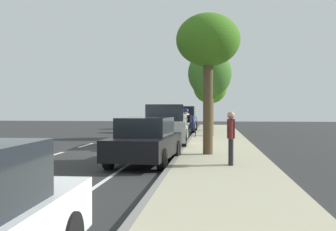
{
  "coord_description": "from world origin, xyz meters",
  "views": [
    {
      "loc": [
        3.52,
        -17.28,
        1.84
      ],
      "look_at": [
        0.85,
        7.6,
        1.37
      ],
      "focal_mm": 44.2,
      "sensor_mm": 36.0,
      "label": 1
    }
  ],
  "objects_px": {
    "parked_sedan_black_second": "(145,141)",
    "bicycle_at_curb": "(183,132)",
    "parked_suv_silver_mid": "(166,125)",
    "street_tree_mid_block": "(210,75)",
    "pedestrian_on_phone": "(231,135)",
    "parked_pickup_dark_blue_far": "(182,121)",
    "parked_sedan_grey_farthest": "(186,120)",
    "street_tree_near_cyclist": "(208,43)",
    "street_tree_corner": "(211,81)",
    "cyclist_with_backpack": "(187,120)",
    "street_tree_far_end": "(210,87)"
  },
  "relations": [
    {
      "from": "street_tree_mid_block",
      "to": "street_tree_far_end",
      "type": "height_order",
      "value": "street_tree_mid_block"
    },
    {
      "from": "parked_suv_silver_mid",
      "to": "street_tree_near_cyclist",
      "type": "relative_size",
      "value": 0.93
    },
    {
      "from": "street_tree_near_cyclist",
      "to": "street_tree_far_end",
      "type": "xyz_separation_m",
      "value": [
        0.0,
        16.3,
        -0.82
      ]
    },
    {
      "from": "bicycle_at_curb",
      "to": "street_tree_corner",
      "type": "relative_size",
      "value": 0.28
    },
    {
      "from": "parked_suv_silver_mid",
      "to": "street_tree_far_end",
      "type": "bearing_deg",
      "value": 80.23
    },
    {
      "from": "cyclist_with_backpack",
      "to": "street_tree_far_end",
      "type": "xyz_separation_m",
      "value": [
        1.31,
        7.69,
        2.29
      ]
    },
    {
      "from": "parked_suv_silver_mid",
      "to": "pedestrian_on_phone",
      "type": "bearing_deg",
      "value": -69.24
    },
    {
      "from": "parked_sedan_grey_farthest",
      "to": "cyclist_with_backpack",
      "type": "height_order",
      "value": "cyclist_with_backpack"
    },
    {
      "from": "street_tree_far_end",
      "to": "pedestrian_on_phone",
      "type": "bearing_deg",
      "value": -87.88
    },
    {
      "from": "street_tree_near_cyclist",
      "to": "pedestrian_on_phone",
      "type": "distance_m",
      "value": 4.31
    },
    {
      "from": "parked_pickup_dark_blue_far",
      "to": "street_tree_far_end",
      "type": "relative_size",
      "value": 1.16
    },
    {
      "from": "parked_sedan_grey_farthest",
      "to": "street_tree_mid_block",
      "type": "xyz_separation_m",
      "value": [
        2.14,
        -11.21,
        3.1
      ]
    },
    {
      "from": "parked_pickup_dark_blue_far",
      "to": "pedestrian_on_phone",
      "type": "bearing_deg",
      "value": -81.14
    },
    {
      "from": "parked_sedan_black_second",
      "to": "parked_pickup_dark_blue_far",
      "type": "relative_size",
      "value": 0.85
    },
    {
      "from": "parked_suv_silver_mid",
      "to": "street_tree_mid_block",
      "type": "relative_size",
      "value": 0.92
    },
    {
      "from": "bicycle_at_curb",
      "to": "pedestrian_on_phone",
      "type": "height_order",
      "value": "pedestrian_on_phone"
    },
    {
      "from": "parked_sedan_black_second",
      "to": "parked_sedan_grey_farthest",
      "type": "height_order",
      "value": "same"
    },
    {
      "from": "pedestrian_on_phone",
      "to": "bicycle_at_curb",
      "type": "bearing_deg",
      "value": 100.69
    },
    {
      "from": "parked_pickup_dark_blue_far",
      "to": "bicycle_at_curb",
      "type": "xyz_separation_m",
      "value": [
        0.48,
        -5.6,
        -0.52
      ]
    },
    {
      "from": "parked_suv_silver_mid",
      "to": "bicycle_at_curb",
      "type": "bearing_deg",
      "value": 83.76
    },
    {
      "from": "parked_suv_silver_mid",
      "to": "bicycle_at_curb",
      "type": "relative_size",
      "value": 3.09
    },
    {
      "from": "bicycle_at_curb",
      "to": "parked_pickup_dark_blue_far",
      "type": "bearing_deg",
      "value": 94.92
    },
    {
      "from": "parked_pickup_dark_blue_far",
      "to": "parked_sedan_grey_farthest",
      "type": "distance_m",
      "value": 6.64
    },
    {
      "from": "parked_sedan_black_second",
      "to": "parked_sedan_grey_farthest",
      "type": "distance_m",
      "value": 23.13
    },
    {
      "from": "parked_suv_silver_mid",
      "to": "street_tree_mid_block",
      "type": "bearing_deg",
      "value": 70.17
    },
    {
      "from": "parked_pickup_dark_blue_far",
      "to": "pedestrian_on_phone",
      "type": "height_order",
      "value": "parked_pickup_dark_blue_far"
    },
    {
      "from": "bicycle_at_curb",
      "to": "street_tree_near_cyclist",
      "type": "xyz_separation_m",
      "value": [
        1.54,
        -9.07,
        3.83
      ]
    },
    {
      "from": "parked_sedan_grey_farthest",
      "to": "street_tree_near_cyclist",
      "type": "bearing_deg",
      "value": -84.27
    },
    {
      "from": "parked_sedan_grey_farthest",
      "to": "street_tree_corner",
      "type": "bearing_deg",
      "value": 12.58
    },
    {
      "from": "street_tree_mid_block",
      "to": "street_tree_corner",
      "type": "xyz_separation_m",
      "value": [
        0.0,
        11.69,
        0.4
      ]
    },
    {
      "from": "bicycle_at_curb",
      "to": "street_tree_near_cyclist",
      "type": "height_order",
      "value": "street_tree_near_cyclist"
    },
    {
      "from": "parked_suv_silver_mid",
      "to": "parked_sedan_grey_farthest",
      "type": "distance_m",
      "value": 16.88
    },
    {
      "from": "street_tree_far_end",
      "to": "bicycle_at_curb",
      "type": "bearing_deg",
      "value": -101.99
    },
    {
      "from": "street_tree_near_cyclist",
      "to": "street_tree_far_end",
      "type": "height_order",
      "value": "street_tree_near_cyclist"
    },
    {
      "from": "parked_sedan_grey_farthest",
      "to": "pedestrian_on_phone",
      "type": "height_order",
      "value": "pedestrian_on_phone"
    },
    {
      "from": "parked_pickup_dark_blue_far",
      "to": "street_tree_far_end",
      "type": "height_order",
      "value": "street_tree_far_end"
    },
    {
      "from": "parked_pickup_dark_blue_far",
      "to": "street_tree_near_cyclist",
      "type": "height_order",
      "value": "street_tree_near_cyclist"
    },
    {
      "from": "parked_sedan_black_second",
      "to": "bicycle_at_curb",
      "type": "xyz_separation_m",
      "value": [
        0.48,
        10.89,
        -0.37
      ]
    },
    {
      "from": "parked_sedan_grey_farthest",
      "to": "street_tree_near_cyclist",
      "type": "height_order",
      "value": "street_tree_near_cyclist"
    },
    {
      "from": "parked_sedan_black_second",
      "to": "street_tree_near_cyclist",
      "type": "bearing_deg",
      "value": 42.04
    },
    {
      "from": "street_tree_near_cyclist",
      "to": "street_tree_corner",
      "type": "xyz_separation_m",
      "value": [
        0.0,
        21.79,
        0.03
      ]
    },
    {
      "from": "parked_suv_silver_mid",
      "to": "cyclist_with_backpack",
      "type": "xyz_separation_m",
      "value": [
        0.73,
        4.18,
        0.08
      ]
    },
    {
      "from": "bicycle_at_curb",
      "to": "street_tree_mid_block",
      "type": "xyz_separation_m",
      "value": [
        1.54,
        1.03,
        3.47
      ]
    },
    {
      "from": "parked_suv_silver_mid",
      "to": "pedestrian_on_phone",
      "type": "height_order",
      "value": "parked_suv_silver_mid"
    },
    {
      "from": "parked_pickup_dark_blue_far",
      "to": "street_tree_corner",
      "type": "xyz_separation_m",
      "value": [
        2.02,
        7.12,
        3.35
      ]
    },
    {
      "from": "parked_suv_silver_mid",
      "to": "street_tree_far_end",
      "type": "relative_size",
      "value": 1.05
    },
    {
      "from": "bicycle_at_curb",
      "to": "street_tree_far_end",
      "type": "xyz_separation_m",
      "value": [
        1.54,
        7.23,
        3.01
      ]
    },
    {
      "from": "parked_sedan_grey_farthest",
      "to": "street_tree_near_cyclist",
      "type": "relative_size",
      "value": 0.86
    },
    {
      "from": "street_tree_corner",
      "to": "street_tree_near_cyclist",
      "type": "bearing_deg",
      "value": -90.0
    },
    {
      "from": "parked_sedan_grey_farthest",
      "to": "street_tree_mid_block",
      "type": "relative_size",
      "value": 0.84
    }
  ]
}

